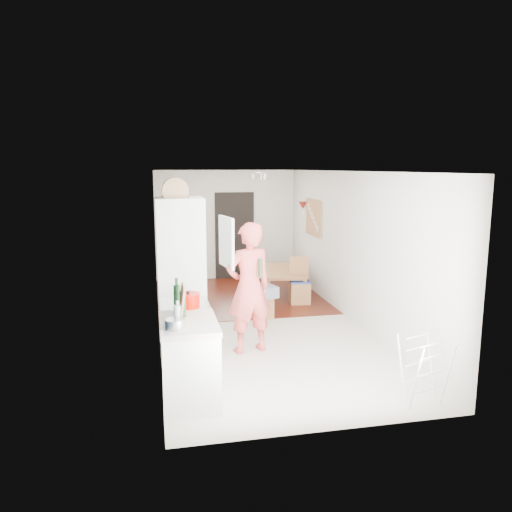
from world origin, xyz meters
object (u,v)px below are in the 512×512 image
object	(u,v)px
dining_table	(285,284)
drying_rack	(424,371)
person	(249,276)
dining_chair	(300,281)
stool	(263,307)

from	to	relation	value
dining_table	drying_rack	xyz separation A→B (m)	(0.26, -4.85, 0.15)
person	dining_chair	bearing A→B (deg)	-136.41
stool	drying_rack	xyz separation A→B (m)	(1.04, -3.44, 0.19)
dining_chair	drying_rack	size ratio (longest dim) A/B	1.18
person	dining_chair	xyz separation A→B (m)	(1.42, 2.26, -0.64)
dining_chair	drying_rack	bearing A→B (deg)	-80.41
drying_rack	dining_chair	bearing A→B (deg)	73.24
dining_chair	stool	bearing A→B (deg)	-131.88
stool	drying_rack	distance (m)	3.60
dining_chair	dining_table	bearing A→B (deg)	107.30
person	stool	distance (m)	1.83
person	dining_table	xyz separation A→B (m)	(1.31, 2.91, -0.86)
drying_rack	stool	bearing A→B (deg)	87.90
dining_chair	person	bearing A→B (deg)	-114.61
dining_table	dining_chair	bearing A→B (deg)	-160.10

